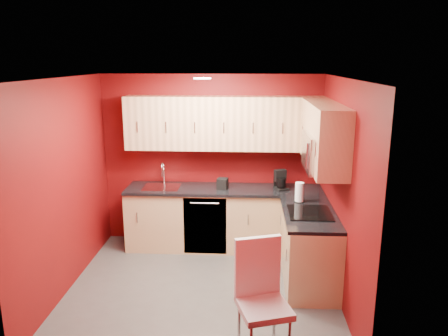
# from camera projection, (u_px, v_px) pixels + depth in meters

# --- Properties ---
(floor) EXTENTS (3.20, 3.20, 0.00)m
(floor) POSITION_uv_depth(u_px,v_px,m) (202.00, 287.00, 5.31)
(floor) COLOR #464441
(floor) RESTS_ON ground
(ceiling) EXTENTS (3.20, 3.20, 0.00)m
(ceiling) POSITION_uv_depth(u_px,v_px,m) (199.00, 78.00, 4.71)
(ceiling) COLOR white
(ceiling) RESTS_ON wall_back
(wall_back) EXTENTS (3.20, 0.00, 3.20)m
(wall_back) POSITION_uv_depth(u_px,v_px,m) (212.00, 160.00, 6.46)
(wall_back) COLOR #5E0909
(wall_back) RESTS_ON floor
(wall_front) EXTENTS (3.20, 0.00, 3.20)m
(wall_front) POSITION_uv_depth(u_px,v_px,m) (181.00, 242.00, 3.56)
(wall_front) COLOR #5E0909
(wall_front) RESTS_ON floor
(wall_left) EXTENTS (0.00, 3.00, 3.00)m
(wall_left) POSITION_uv_depth(u_px,v_px,m) (65.00, 187.00, 5.10)
(wall_left) COLOR #5E0909
(wall_left) RESTS_ON floor
(wall_right) EXTENTS (0.00, 3.00, 3.00)m
(wall_right) POSITION_uv_depth(u_px,v_px,m) (342.00, 191.00, 4.92)
(wall_right) COLOR #5E0909
(wall_right) RESTS_ON floor
(base_cabinets_back) EXTENTS (2.80, 0.60, 0.87)m
(base_cabinets_back) POSITION_uv_depth(u_px,v_px,m) (224.00, 219.00, 6.36)
(base_cabinets_back) COLOR tan
(base_cabinets_back) RESTS_ON floor
(base_cabinets_right) EXTENTS (0.60, 1.30, 0.87)m
(base_cabinets_right) POSITION_uv_depth(u_px,v_px,m) (309.00, 248.00, 5.38)
(base_cabinets_right) COLOR tan
(base_cabinets_right) RESTS_ON floor
(countertop_back) EXTENTS (2.80, 0.63, 0.04)m
(countertop_back) POSITION_uv_depth(u_px,v_px,m) (224.00, 189.00, 6.23)
(countertop_back) COLOR black
(countertop_back) RESTS_ON base_cabinets_back
(countertop_right) EXTENTS (0.63, 1.27, 0.04)m
(countertop_right) POSITION_uv_depth(u_px,v_px,m) (309.00, 214.00, 5.25)
(countertop_right) COLOR black
(countertop_right) RESTS_ON base_cabinets_right
(upper_cabinets_back) EXTENTS (2.80, 0.35, 0.75)m
(upper_cabinets_back) POSITION_uv_depth(u_px,v_px,m) (225.00, 123.00, 6.14)
(upper_cabinets_back) COLOR #DFAE7E
(upper_cabinets_back) RESTS_ON wall_back
(upper_cabinets_right) EXTENTS (0.35, 1.55, 0.75)m
(upper_cabinets_right) POSITION_uv_depth(u_px,v_px,m) (323.00, 129.00, 5.20)
(upper_cabinets_right) COLOR #DFAE7E
(upper_cabinets_right) RESTS_ON wall_right
(microwave) EXTENTS (0.42, 0.76, 0.42)m
(microwave) POSITION_uv_depth(u_px,v_px,m) (322.00, 152.00, 5.03)
(microwave) COLOR silver
(microwave) RESTS_ON upper_cabinets_right
(cooktop) EXTENTS (0.50, 0.55, 0.01)m
(cooktop) POSITION_uv_depth(u_px,v_px,m) (309.00, 213.00, 5.21)
(cooktop) COLOR black
(cooktop) RESTS_ON countertop_right
(sink) EXTENTS (0.52, 0.42, 0.35)m
(sink) POSITION_uv_depth(u_px,v_px,m) (162.00, 185.00, 6.29)
(sink) COLOR silver
(sink) RESTS_ON countertop_back
(dishwasher_front) EXTENTS (0.60, 0.02, 0.82)m
(dishwasher_front) POSITION_uv_depth(u_px,v_px,m) (205.00, 226.00, 6.09)
(dishwasher_front) COLOR black
(dishwasher_front) RESTS_ON base_cabinets_back
(downlight) EXTENTS (0.20, 0.20, 0.01)m
(downlight) POSITION_uv_depth(u_px,v_px,m) (202.00, 78.00, 5.00)
(downlight) COLOR white
(downlight) RESTS_ON ceiling
(coffee_maker) EXTENTS (0.23, 0.26, 0.27)m
(coffee_maker) POSITION_uv_depth(u_px,v_px,m) (282.00, 180.00, 6.14)
(coffee_maker) COLOR black
(coffee_maker) RESTS_ON countertop_back
(napkin_holder) EXTENTS (0.17, 0.17, 0.15)m
(napkin_holder) POSITION_uv_depth(u_px,v_px,m) (223.00, 184.00, 6.18)
(napkin_holder) COLOR black
(napkin_holder) RESTS_ON countertop_back
(paper_towel) EXTENTS (0.18, 0.18, 0.25)m
(paper_towel) POSITION_uv_depth(u_px,v_px,m) (299.00, 192.00, 5.61)
(paper_towel) COLOR white
(paper_towel) RESTS_ON countertop_right
(dining_chair) EXTENTS (0.56, 0.58, 1.10)m
(dining_chair) POSITION_uv_depth(u_px,v_px,m) (264.00, 302.00, 3.98)
(dining_chair) COLOR silver
(dining_chair) RESTS_ON floor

